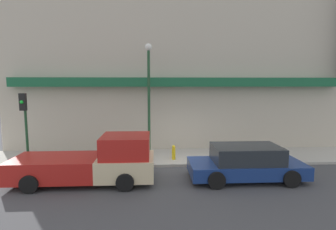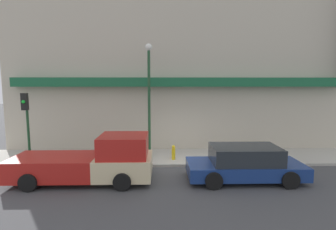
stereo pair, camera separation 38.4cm
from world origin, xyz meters
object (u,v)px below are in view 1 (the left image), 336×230
pickup_truck (94,162)px  parked_car (246,163)px  traffic_light (25,115)px  fire_hydrant (174,152)px  street_lamp (149,87)px

pickup_truck → parked_car: (6.12, 0.00, -0.13)m
traffic_light → fire_hydrant: bearing=1.9°
pickup_truck → street_lamp: 4.82m
fire_hydrant → parked_car: bearing=-42.3°
fire_hydrant → traffic_light: size_ratio=0.22×
street_lamp → traffic_light: 6.01m
parked_car → street_lamp: 5.96m
pickup_truck → street_lamp: bearing=58.2°
parked_car → fire_hydrant: (-2.78, 2.53, -0.20)m
pickup_truck → traffic_light: 4.63m
fire_hydrant → street_lamp: bearing=150.7°
street_lamp → parked_car: bearing=-38.8°
parked_car → street_lamp: street_lamp is taller
pickup_truck → fire_hydrant: bearing=38.7°
pickup_truck → fire_hydrant: size_ratio=7.56×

